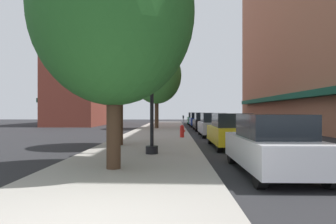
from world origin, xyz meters
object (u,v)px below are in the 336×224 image
(parking_meter_near, at_px, (183,121))
(car_black, at_px, (204,122))
(lamppost, at_px, (152,74))
(car_blue, at_px, (198,120))
(fire_hydrant, at_px, (182,131))
(tree_mid, at_px, (157,75))
(car_white, at_px, (272,145))
(tree_near, at_px, (119,59))
(tree_far, at_px, (114,13))
(car_green, at_px, (194,119))
(car_silver, at_px, (213,125))
(car_yellow, at_px, (231,131))

(parking_meter_near, height_order, car_black, car_black)
(lamppost, bearing_deg, car_blue, 81.13)
(fire_hydrant, relative_size, tree_mid, 0.10)
(car_white, distance_m, car_black, 18.86)
(tree_near, relative_size, tree_far, 0.91)
(parking_meter_near, bearing_deg, car_green, 82.81)
(car_silver, bearing_deg, lamppost, -109.98)
(tree_far, distance_m, car_green, 32.65)
(lamppost, bearing_deg, car_green, 83.01)
(car_white, distance_m, car_silver, 12.41)
(tree_mid, relative_size, car_green, 1.90)
(car_silver, height_order, car_blue, same)
(car_black, bearing_deg, car_silver, -90.36)
(car_black, bearing_deg, car_white, -90.36)
(tree_far, height_order, car_green, tree_far)
(car_yellow, bearing_deg, parking_meter_near, 101.05)
(tree_far, distance_m, car_silver, 13.64)
(tree_far, xyz_separation_m, car_black, (4.43, 18.80, -3.74))
(tree_far, relative_size, car_green, 1.65)
(tree_mid, xyz_separation_m, car_green, (4.51, 11.03, -4.61))
(tree_mid, xyz_separation_m, car_blue, (4.51, 4.75, -4.61))
(tree_far, relative_size, car_white, 1.65)
(parking_meter_near, bearing_deg, car_yellow, -79.77)
(car_yellow, height_order, car_black, same)
(fire_hydrant, relative_size, car_blue, 0.18)
(lamppost, distance_m, tree_mid, 18.30)
(lamppost, distance_m, fire_hydrant, 7.93)
(fire_hydrant, xyz_separation_m, car_blue, (2.22, 15.55, 0.29))
(parking_meter_near, distance_m, car_black, 2.88)
(tree_far, bearing_deg, lamppost, 73.84)
(lamppost, xyz_separation_m, car_black, (3.57, 15.84, -2.39))
(lamppost, bearing_deg, car_yellow, 39.19)
(fire_hydrant, xyz_separation_m, tree_mid, (-2.29, 10.80, 4.90))
(fire_hydrant, distance_m, parking_meter_near, 6.40)
(tree_near, distance_m, car_silver, 9.09)
(car_silver, height_order, car_black, same)
(tree_mid, height_order, tree_far, tree_mid)
(tree_mid, relative_size, car_yellow, 1.90)
(parking_meter_near, xyz_separation_m, car_green, (1.95, 15.45, -0.14))
(lamppost, height_order, parking_meter_near, lamppost)
(car_blue, bearing_deg, car_white, -88.03)
(car_yellow, relative_size, car_black, 1.00)
(tree_near, bearing_deg, fire_hydrant, 53.78)
(tree_near, relative_size, car_black, 1.49)
(tree_far, bearing_deg, fire_hydrant, 77.88)
(car_silver, xyz_separation_m, car_blue, (0.00, 13.50, 0.00))
(car_white, height_order, car_blue, same)
(tree_near, distance_m, tree_mid, 15.23)
(car_black, bearing_deg, car_yellow, -90.36)
(lamppost, bearing_deg, car_white, -40.21)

